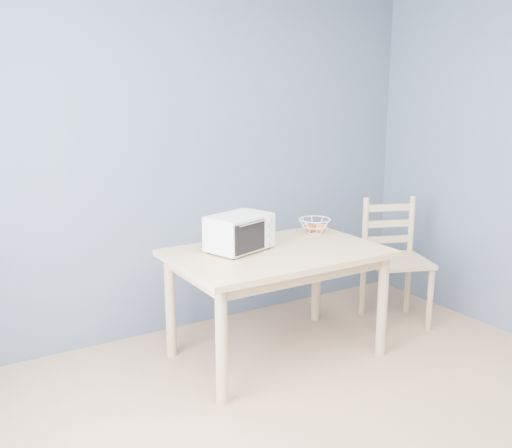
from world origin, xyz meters
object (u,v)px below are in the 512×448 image
dining_table (277,265)px  dining_chair (394,262)px  fruit_basket (314,226)px  toaster_oven (238,232)px

dining_table → dining_chair: size_ratio=1.44×
dining_table → fruit_basket: 0.59m
dining_table → fruit_basket: (0.50, 0.26, 0.16)m
dining_table → fruit_basket: fruit_basket is taller
dining_chair → fruit_basket: bearing=-177.8°
dining_table → toaster_oven: size_ratio=2.91×
toaster_oven → dining_chair: bearing=-21.4°
toaster_oven → fruit_basket: 0.75m
dining_table → fruit_basket: size_ratio=4.57×
dining_table → toaster_oven: (-0.23, 0.12, 0.23)m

